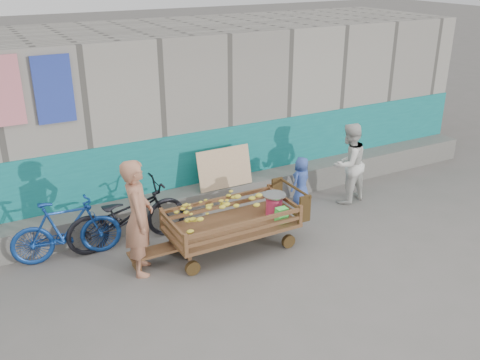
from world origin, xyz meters
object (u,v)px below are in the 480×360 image
vendor_man (138,218)px  bicycle_dark (127,215)px  woman (349,163)px  child (301,181)px  banana_cart (229,215)px  bicycle_blue (66,230)px  bench (162,252)px

vendor_man → bicycle_dark: (0.08, 0.85, -0.35)m
woman → child: bearing=-34.2°
banana_cart → woman: 2.79m
bicycle_blue → banana_cart: bearing=-106.9°
bicycle_dark → woman: bearing=-96.6°
bench → child: child is taller
vendor_man → bicycle_dark: bearing=13.1°
child → bicycle_blue: (-4.14, 0.05, 0.03)m
banana_cart → bicycle_blue: size_ratio=1.34×
bench → child: size_ratio=1.09×
bench → woman: 3.83m
banana_cart → bicycle_dark: size_ratio=1.12×
bench → bicycle_dark: 0.89m
banana_cart → woman: woman is taller
banana_cart → vendor_man: (-1.37, 0.09, 0.24)m
child → bicycle_blue: bicycle_blue is taller
child → bicycle_blue: size_ratio=0.56×
banana_cart → child: (1.93, 0.90, -0.17)m
woman → bicycle_dark: woman is taller
banana_cart → child: 2.13m
woman → bench: bearing=-5.7°
vendor_man → woman: size_ratio=1.15×
woman → bicycle_dark: (-4.01, 0.37, -0.24)m
bench → bicycle_dark: bearing=107.2°
banana_cart → child: banana_cart is taller
woman → bicycle_blue: woman is taller
child → bicycle_dark: bearing=-19.8°
child → bicycle_dark: size_ratio=0.47×
bench → vendor_man: (-0.32, -0.06, 0.68)m
child → bicycle_blue: 4.14m
bench → vendor_man: bearing=-169.0°
vendor_man → woman: (4.09, 0.48, -0.11)m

